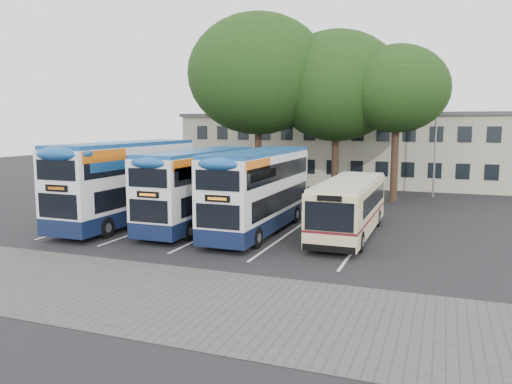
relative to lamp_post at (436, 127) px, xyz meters
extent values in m
plane|color=black|center=(-6.00, -19.97, -5.08)|extent=(120.00, 120.00, 0.00)
cube|color=#595654|center=(-8.00, -24.97, -5.08)|extent=(40.00, 6.00, 0.01)
cube|color=silver|center=(-16.75, -14.97, -5.08)|extent=(0.12, 11.00, 0.01)
cube|color=silver|center=(-13.25, -14.97, -5.08)|extent=(0.12, 11.00, 0.01)
cube|color=silver|center=(-9.75, -14.97, -5.08)|extent=(0.12, 11.00, 0.01)
cube|color=silver|center=(-6.25, -14.97, -5.08)|extent=(0.12, 11.00, 0.01)
cube|color=silver|center=(-2.75, -14.97, -5.08)|extent=(0.12, 11.00, 0.01)
cube|color=#ADA28B|center=(-6.00, 7.03, -2.08)|extent=(32.00, 8.00, 6.00)
cube|color=#4C4C4F|center=(-6.00, 7.03, 0.97)|extent=(32.40, 8.40, 0.30)
cube|color=black|center=(-6.00, 3.01, -3.38)|extent=(30.00, 0.06, 1.20)
cube|color=black|center=(-6.00, 3.01, -0.58)|extent=(30.00, 0.06, 1.20)
cylinder|color=gray|center=(0.00, 0.03, -0.58)|extent=(0.14, 0.14, 9.00)
cube|color=gray|center=(0.00, 0.03, 3.92)|extent=(0.12, 0.80, 0.12)
cube|color=gray|center=(0.00, -0.37, 3.87)|extent=(0.25, 0.50, 0.12)
cylinder|color=black|center=(-12.20, -3.36, -1.84)|extent=(0.50, 0.50, 6.48)
ellipsoid|color=black|center=(-12.20, -3.36, 3.73)|extent=(10.16, 10.16, 8.64)
cylinder|color=black|center=(-6.79, -1.86, -2.16)|extent=(0.50, 0.50, 5.85)
ellipsoid|color=black|center=(-6.79, -1.86, 2.87)|extent=(9.21, 9.21, 7.83)
cylinder|color=black|center=(-2.51, -2.88, -2.29)|extent=(0.50, 0.50, 5.58)
ellipsoid|color=black|center=(-2.51, -2.88, 2.50)|extent=(6.86, 6.86, 5.83)
cube|color=#101A3A|center=(-15.03, -15.61, -4.40)|extent=(2.46, 10.33, 0.79)
cube|color=white|center=(-15.03, -15.61, -2.48)|extent=(2.46, 10.33, 3.05)
cube|color=#174B8B|center=(-15.03, -15.61, -0.90)|extent=(2.41, 10.12, 0.30)
cube|color=black|center=(-15.03, -15.31, -3.31)|extent=(2.50, 9.15, 0.98)
cube|color=black|center=(-15.03, -15.61, -1.79)|extent=(2.50, 9.74, 0.89)
cube|color=orange|center=(-13.80, -19.00, -1.25)|extent=(0.02, 3.15, 0.54)
cube|color=black|center=(-15.03, -20.80, -2.58)|extent=(1.18, 0.06, 0.30)
cylinder|color=black|center=(-16.15, -12.61, -4.59)|extent=(0.30, 0.98, 0.98)
cylinder|color=black|center=(-13.92, -12.61, -4.59)|extent=(0.30, 0.98, 0.98)
cylinder|color=black|center=(-16.15, -19.00, -4.59)|extent=(0.30, 0.98, 0.98)
cylinder|color=black|center=(-13.92, -19.00, -4.59)|extent=(0.30, 0.98, 0.98)
cube|color=red|center=(-13.79, -14.38, -1.79)|extent=(0.02, 3.93, 0.84)
cube|color=#101A3A|center=(-11.12, -15.00, -4.46)|extent=(2.24, 9.40, 0.72)
cube|color=white|center=(-11.12, -15.00, -2.71)|extent=(2.24, 9.40, 2.77)
cube|color=#174B8B|center=(-11.12, -15.00, -1.28)|extent=(2.19, 9.21, 0.27)
cube|color=black|center=(-11.12, -14.73, -3.47)|extent=(2.28, 8.32, 0.90)
cube|color=black|center=(-11.12, -15.00, -2.09)|extent=(2.28, 8.86, 0.81)
cube|color=orange|center=(-9.99, -18.09, -1.59)|extent=(0.02, 2.86, 0.49)
cube|color=black|center=(-11.12, -19.73, -2.80)|extent=(1.07, 0.06, 0.27)
cylinder|color=black|center=(-12.13, -12.27, -4.64)|extent=(0.27, 0.90, 0.90)
cylinder|color=black|center=(-10.11, -12.27, -4.64)|extent=(0.27, 0.90, 0.90)
cylinder|color=black|center=(-12.13, -18.09, -4.64)|extent=(0.27, 0.90, 0.90)
cylinder|color=black|center=(-10.11, -18.09, -4.64)|extent=(0.27, 0.90, 0.90)
cube|color=#101A3A|center=(-7.75, -15.14, -4.45)|extent=(2.27, 9.55, 0.73)
cube|color=white|center=(-7.75, -15.14, -2.67)|extent=(2.27, 9.55, 2.82)
cube|color=#174B8B|center=(-7.75, -15.14, -1.22)|extent=(2.23, 9.36, 0.27)
cube|color=black|center=(-7.75, -14.87, -3.45)|extent=(2.31, 8.46, 0.91)
cube|color=black|center=(-7.75, -15.14, -2.04)|extent=(2.31, 9.01, 0.82)
cube|color=orange|center=(-6.60, -18.28, -1.54)|extent=(0.02, 2.91, 0.50)
cube|color=black|center=(-7.75, -19.95, -2.76)|extent=(1.09, 0.06, 0.27)
cylinder|color=black|center=(-8.78, -12.37, -4.63)|extent=(0.27, 0.91, 0.91)
cylinder|color=black|center=(-6.72, -12.37, -4.63)|extent=(0.27, 0.91, 0.91)
cylinder|color=black|center=(-8.78, -18.28, -4.63)|extent=(0.27, 0.91, 0.91)
cylinder|color=black|center=(-6.72, -18.28, -4.63)|extent=(0.27, 0.91, 0.91)
cube|color=beige|center=(-3.46, -14.43, -3.69)|extent=(2.21, 8.84, 2.25)
cube|color=beige|center=(-3.46, -14.43, -2.52)|extent=(2.12, 8.49, 0.18)
cube|color=black|center=(-3.46, -13.99, -3.32)|extent=(2.25, 7.07, 0.80)
cube|color=maroon|center=(-3.46, -14.43, -4.07)|extent=(2.24, 8.86, 0.11)
cube|color=black|center=(-3.46, -18.87, -3.40)|extent=(1.95, 0.06, 1.15)
cylinder|color=black|center=(-4.46, -17.44, -4.64)|extent=(0.27, 0.88, 0.88)
cylinder|color=black|center=(-2.46, -17.44, -4.64)|extent=(0.27, 0.88, 0.88)
cylinder|color=black|center=(-4.46, -11.78, -4.64)|extent=(0.27, 0.88, 0.88)
cylinder|color=black|center=(-2.46, -11.78, -4.64)|extent=(0.27, 0.88, 0.88)
camera|label=1|loc=(0.64, -37.77, 0.18)|focal=35.00mm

